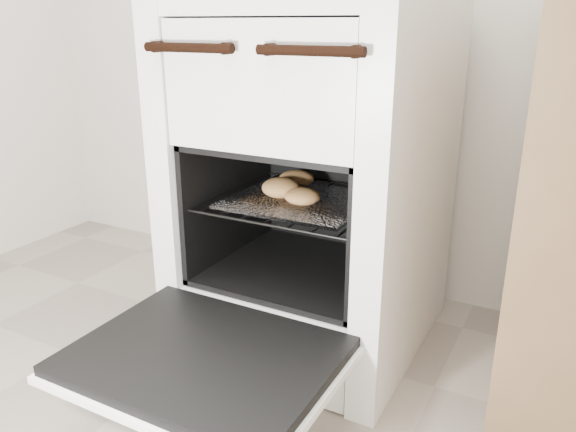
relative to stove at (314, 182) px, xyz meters
The scene contains 5 objects.
stove is the anchor object (origin of this frame).
oven_door 0.61m from the stove, 90.00° to the right, with size 0.58×0.45×0.04m.
oven_rack 0.08m from the stove, 90.00° to the right, with size 0.47×0.45×0.01m.
foil_sheet 0.10m from the stove, 90.00° to the right, with size 0.37×0.32×0.01m, color white.
baked_rolls 0.08m from the stove, 120.56° to the right, with size 0.22×0.28×0.05m.
Camera 1 is at (0.59, -0.26, 0.92)m, focal length 35.00 mm.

